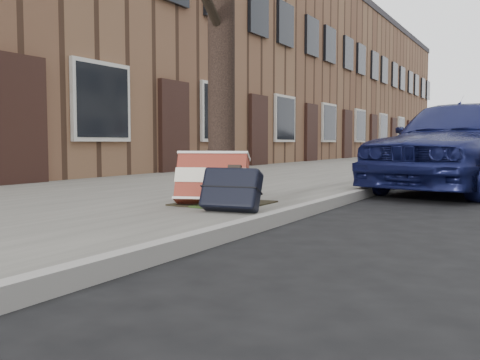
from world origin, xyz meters
The scene contains 7 objects.
ground centered at (0.00, 0.00, 0.00)m, with size 120.00×120.00×0.00m, color black.
near_sidewalk centered at (-3.70, 15.00, 0.06)m, with size 5.00×70.00×0.12m, color gray.
house_near centered at (-9.60, 16.00, 3.50)m, with size 6.80×40.00×7.00m, color brown.
dirt_patch centered at (-2.00, 1.20, 0.13)m, with size 0.85×0.85×0.01m, color black.
suitcase_red centered at (-2.02, 1.01, 0.39)m, with size 0.70×0.19×0.51m, color maroon.
suitcase_navy centered at (-1.61, 0.69, 0.33)m, with size 0.54×0.17×0.39m, color black.
car_near_front centered at (-0.18, 5.31, 0.73)m, with size 1.73×4.30×1.47m, color #131849.
Camera 1 is at (0.84, -3.50, 0.75)m, focal length 40.00 mm.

